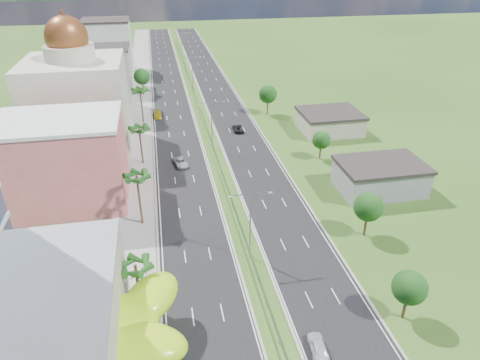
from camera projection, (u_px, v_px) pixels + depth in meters
ground at (266, 306)px, 54.24m from camera, size 500.00×500.00×0.00m
road_left at (170, 98)px, 130.68m from camera, size 11.00×260.00×0.04m
road_right at (219, 95)px, 133.22m from camera, size 11.00×260.00×0.04m
sidewalk_left at (139, 99)px, 129.05m from camera, size 7.00×260.00×0.12m
median_guardrail at (201, 114)px, 116.11m from camera, size 0.10×216.06×0.76m
streetlight_median_b at (250, 219)px, 59.67m from camera, size 6.04×0.25×11.00m
streetlight_median_c at (212, 120)px, 94.21m from camera, size 6.04×0.25×11.00m
streetlight_median_d at (192, 70)px, 133.08m from camera, size 6.04×0.25×11.00m
streetlight_median_e at (181, 43)px, 171.94m from camera, size 6.04×0.25×11.00m
lime_canopy at (93, 325)px, 45.02m from camera, size 18.00×15.00×7.40m
pink_shophouse at (64, 163)px, 73.57m from camera, size 20.00×15.00×15.00m
domed_building at (78, 101)px, 91.60m from camera, size 20.00×20.00×28.70m
midrise_grey at (97, 84)px, 114.95m from camera, size 16.00×15.00×16.00m
midrise_beige at (104, 70)px, 134.66m from camera, size 16.00×15.00×13.00m
midrise_white at (109, 47)px, 153.34m from camera, size 16.00×15.00×18.00m
shed_near at (380, 178)px, 79.38m from camera, size 15.00×10.00×5.00m
shed_far at (330, 122)px, 105.77m from camera, size 14.00×12.00×4.40m
palm_tree_b at (135, 268)px, 49.98m from camera, size 3.60×3.60×8.10m
palm_tree_c at (137, 178)px, 66.57m from camera, size 3.60×3.60×9.60m
palm_tree_d at (139, 130)px, 86.89m from camera, size 3.60×3.60×8.60m
palm_tree_e at (140, 91)px, 108.12m from camera, size 3.60×3.60×9.40m
leafy_tree_lfar at (142, 77)px, 131.00m from camera, size 4.90×4.90×8.05m
leafy_tree_ra at (410, 288)px, 50.36m from camera, size 4.20×4.20×6.90m
leafy_tree_rb at (369, 207)px, 65.36m from camera, size 4.55×4.55×7.47m
leafy_tree_rc at (321, 140)px, 90.43m from camera, size 3.85×3.85×6.33m
leafy_tree_rd at (268, 94)px, 115.09m from camera, size 4.90×4.90×8.05m
car_silver_mid_left at (181, 162)px, 89.27m from camera, size 3.18×5.40×1.41m
car_yellow_far_left at (158, 114)px, 115.21m from camera, size 2.00×4.89×1.42m
car_white_near_right at (318, 347)px, 47.77m from camera, size 2.10×4.46×1.48m
car_dark_far_right at (238, 128)px, 106.32m from camera, size 2.39×5.02×1.38m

